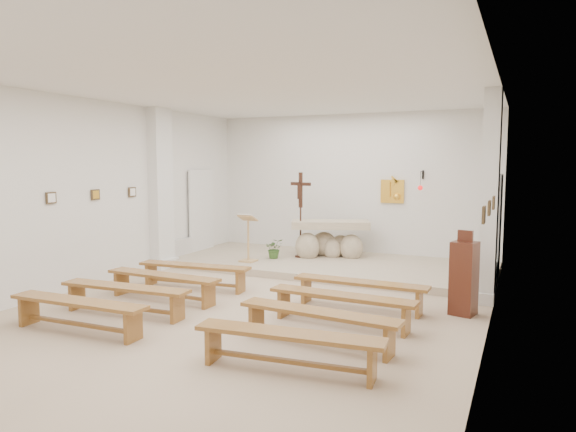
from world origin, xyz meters
The scene contains 31 objects.
ground centered at (0.00, 0.00, 0.00)m, with size 7.00×10.00×0.00m, color #CAB091.
wall_left centered at (-3.49, 0.00, 1.75)m, with size 0.02×10.00×3.50m, color silver.
wall_right centered at (3.49, 0.00, 1.75)m, with size 0.02×10.00×3.50m, color silver.
wall_back centered at (0.00, 4.99, 1.75)m, with size 7.00×0.02×3.50m, color silver.
ceiling centered at (0.00, 0.00, 3.49)m, with size 7.00×10.00×0.02m, color silver.
sanctuary_platform centered at (0.00, 3.50, 0.07)m, with size 6.98×3.00×0.15m, color #B7A88D.
pilaster_left centered at (-3.37, 2.00, 1.75)m, with size 0.26×0.55×3.50m, color white.
pilaster_right centered at (3.37, 2.00, 1.75)m, with size 0.26×0.55×3.50m, color white.
gold_wall_relief centered at (1.05, 4.96, 1.65)m, with size 0.55×0.04×0.55m, color gold.
sanctuary_lamp centered at (1.75, 4.71, 1.81)m, with size 0.11×0.36×0.44m.
station_frame_left_front centered at (-3.47, -0.80, 1.72)m, with size 0.03×0.20×0.20m, color #46351E.
station_frame_left_mid centered at (-3.47, 0.20, 1.72)m, with size 0.03×0.20×0.20m, color #46351E.
station_frame_left_rear centered at (-3.47, 1.20, 1.72)m, with size 0.03×0.20×0.20m, color #46351E.
station_frame_right_front centered at (3.47, -0.80, 1.72)m, with size 0.03×0.20×0.20m, color #46351E.
station_frame_right_mid centered at (3.47, 0.20, 1.72)m, with size 0.03×0.20×0.20m, color #46351E.
station_frame_right_rear centered at (3.47, 1.20, 1.72)m, with size 0.03×0.20×0.20m, color #46351E.
radiator_left centered at (-3.43, 2.70, 0.27)m, with size 0.10×0.85×0.52m, color silver.
radiator_right centered at (3.43, 2.70, 0.27)m, with size 0.10×0.85×0.52m, color silver.
altar centered at (-0.18, 4.05, 0.50)m, with size 1.91×1.29×0.92m.
lectern centered at (-1.59, 2.70, 0.68)m, with size 0.39×0.34×1.07m.
crucifix_stand centered at (-0.77, 3.71, 1.28)m, with size 0.57×0.26×1.95m.
potted_plant centered at (-1.24, 3.30, 0.38)m, with size 0.41×0.36×0.46m, color #345B24.
donation_pedestal centered at (3.10, 1.04, 0.57)m, with size 0.42×0.42×1.30m.
bench_left_front centered at (-1.58, 0.66, 0.34)m, with size 2.18×0.56×0.46m.
bench_right_front centered at (1.58, 0.66, 0.34)m, with size 2.16×0.38×0.46m.
bench_left_second centered at (-1.58, -0.24, 0.34)m, with size 2.17×0.41×0.46m.
bench_right_second centered at (1.58, -0.24, 0.34)m, with size 2.17×0.44×0.46m.
bench_left_third centered at (-1.58, -1.15, 0.34)m, with size 2.17×0.49×0.46m.
bench_right_third centered at (1.58, -1.15, 0.34)m, with size 2.18×0.51×0.46m.
bench_left_fourth centered at (-1.58, -2.05, 0.34)m, with size 2.17×0.42×0.46m.
bench_right_fourth centered at (1.58, -2.05, 0.34)m, with size 2.18×0.55×0.46m.
Camera 1 is at (3.88, -7.04, 2.31)m, focal length 32.00 mm.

